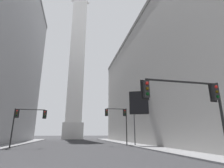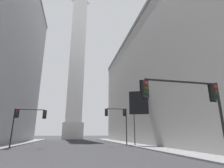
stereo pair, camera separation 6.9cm
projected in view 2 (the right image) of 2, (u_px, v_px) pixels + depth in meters
The scene contains 7 objects.
sidewalk_right at pixel (152, 147), 26.58m from camera, with size 5.00×85.02×0.15m, color slate.
building_right at pixel (191, 82), 39.79m from camera, with size 26.35×59.73×26.80m.
obelisk at pixel (77, 59), 75.81m from camera, with size 7.74×7.74×69.86m.
traffic_light_near_right at pixel (194, 99), 11.70m from camera, with size 5.96×0.51×5.47m.
traffic_light_mid_left at pixel (25, 118), 26.24m from camera, with size 4.71×0.53×5.64m.
traffic_light_mid_right at pixel (119, 117), 31.86m from camera, with size 4.18×0.51×6.48m.
billboard_sign at pixel (142, 104), 30.78m from camera, with size 4.29×2.05×9.36m.
Camera 2 is at (-0.62, -0.63, 1.97)m, focal length 28.00 mm.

